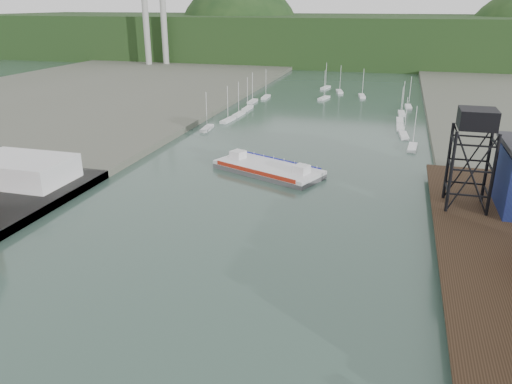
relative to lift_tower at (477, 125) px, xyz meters
The scene contains 7 objects.
east_pier 19.03m from the lift_tower, 81.25° to the right, with size 14.00×70.00×2.45m.
white_shed 80.28m from the lift_tower, behind, with size 18.00×12.00×4.50m, color silver.
lift_tower is the anchor object (origin of this frame).
marina_sailboats 89.04m from the lift_tower, 113.46° to the left, with size 57.71×92.65×0.90m.
smokestacks 224.80m from the lift_tower, 128.94° to the left, with size 11.20×8.20×60.00m.
distant_hills 246.51m from the lift_tower, 99.10° to the left, with size 500.00×120.00×80.00m.
chain_ferry 41.87m from the lift_tower, 159.23° to the left, with size 24.61×17.28×3.29m.
Camera 1 is at (22.81, -23.83, 33.32)m, focal length 35.00 mm.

